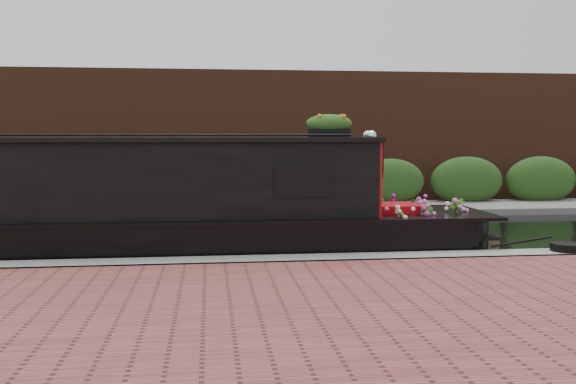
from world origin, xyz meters
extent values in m
plane|color=black|center=(0.00, 0.00, 0.00)|extent=(80.00, 80.00, 0.00)
cube|color=gray|center=(0.00, -3.30, 0.00)|extent=(40.00, 0.60, 0.50)
cube|color=brown|center=(0.00, -7.00, 0.00)|extent=(40.00, 7.00, 0.50)
cube|color=slate|center=(0.00, 4.20, 0.00)|extent=(40.00, 2.40, 0.34)
cube|color=#244617|center=(0.00, 5.10, 0.00)|extent=(40.00, 1.10, 2.80)
cube|color=#532C1C|center=(0.00, 7.20, 0.00)|extent=(40.00, 1.00, 8.00)
cube|color=black|center=(-2.36, -1.94, 1.32)|extent=(8.51, 1.67, 1.25)
cube|color=black|center=(-2.36, -1.94, 1.98)|extent=(8.65, 1.81, 0.07)
cube|color=#B7070E|center=(1.92, -1.94, 1.32)|extent=(0.07, 1.62, 1.25)
cube|color=black|center=(0.69, -2.76, 1.39)|extent=(0.83, 0.03, 0.51)
cube|color=#B7070E|center=(2.40, -1.94, 0.65)|extent=(0.74, 0.84, 0.46)
sphere|color=white|center=(1.93, -2.07, 2.04)|extent=(0.17, 0.17, 0.17)
sphere|color=white|center=(1.93, -1.81, 2.04)|extent=(0.17, 0.17, 0.17)
cube|color=black|center=(1.23, -1.94, 2.08)|extent=(0.68, 0.26, 0.14)
ellipsoid|color=orange|center=(1.23, -1.94, 2.26)|extent=(0.75, 0.28, 0.22)
imported|color=#345F1F|center=(2.25, -2.66, 0.68)|extent=(0.31, 0.33, 0.52)
imported|color=#345F1F|center=(2.76, -2.50, 0.66)|extent=(0.32, 0.34, 0.48)
imported|color=#345F1F|center=(3.09, -1.41, 0.66)|extent=(0.48, 0.43, 0.48)
imported|color=#345F1F|center=(3.36, -2.20, 0.70)|extent=(0.42, 0.42, 0.57)
imported|color=#345F1F|center=(2.36, -1.24, 0.70)|extent=(0.28, 0.35, 0.57)
cylinder|color=olive|center=(4.04, -1.94, 0.17)|extent=(0.34, 0.34, 0.34)
cylinder|color=black|center=(4.74, -3.25, 0.31)|extent=(0.47, 0.47, 0.12)
camera|label=1|loc=(-0.76, -12.51, 2.03)|focal=40.00mm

